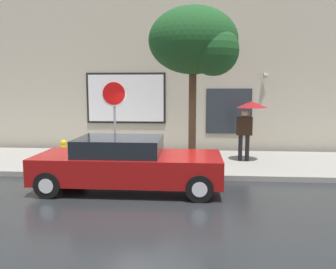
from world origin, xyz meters
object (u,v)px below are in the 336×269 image
(street_tree, at_px, (197,43))
(parked_car, at_px, (127,164))
(fire_hydrant, at_px, (64,152))
(pedestrian_with_umbrella, at_px, (249,114))
(stop_sign, at_px, (114,107))

(street_tree, bearing_deg, parked_car, -130.30)
(fire_hydrant, bearing_deg, parked_car, -41.20)
(fire_hydrant, relative_size, pedestrian_with_umbrella, 0.39)
(pedestrian_with_umbrella, bearing_deg, fire_hydrant, -171.27)
(street_tree, relative_size, stop_sign, 1.83)
(parked_car, bearing_deg, street_tree, 49.70)
(parked_car, height_order, street_tree, street_tree)
(pedestrian_with_umbrella, relative_size, street_tree, 0.41)
(parked_car, xyz_separation_m, fire_hydrant, (-2.54, 2.22, -0.14))
(pedestrian_with_umbrella, height_order, stop_sign, stop_sign)
(street_tree, distance_m, stop_sign, 3.14)
(parked_car, relative_size, pedestrian_with_umbrella, 2.31)
(parked_car, height_order, stop_sign, stop_sign)
(parked_car, distance_m, fire_hydrant, 3.38)
(parked_car, relative_size, stop_sign, 1.75)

